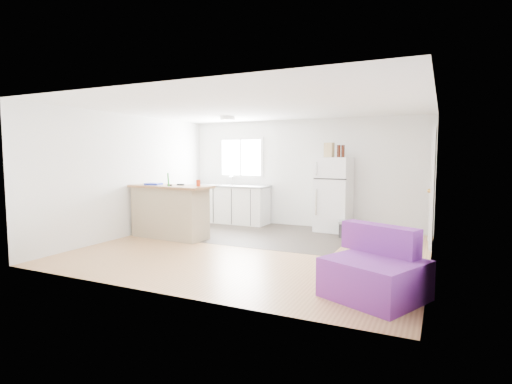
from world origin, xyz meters
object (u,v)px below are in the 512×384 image
cleaner_jug (171,232)px  mop (164,227)px  blue_tray (153,184)px  purple_seat (375,272)px  bottle_left (339,151)px  kitchen_cabinets (228,203)px  peninsula (170,211)px  red_cup (198,183)px  refrigerator (333,194)px  bottle_right (343,151)px  cardboard_box (329,150)px  cooler (349,229)px

cleaner_jug → mop: 0.17m
mop → blue_tray: (-0.32, 0.10, 0.81)m
purple_seat → bottle_left: size_ratio=4.94×
kitchen_cabinets → peninsula: (-0.15, -2.05, 0.06)m
red_cup → blue_tray: (-0.99, -0.08, -0.04)m
refrigerator → mop: 3.53m
kitchen_cabinets → bottle_right: (2.74, -0.07, 1.23)m
cleaner_jug → bottle_left: bearing=51.3°
peninsula → mop: mop is taller
refrigerator → bottle_left: bottle_left is taller
mop → cardboard_box: bearing=13.5°
cooler → bottle_left: size_ratio=1.90×
cleaner_jug → mop: bearing=-167.6°
cooler → cleaner_jug: (-3.02, -1.70, -0.01)m
cooler → blue_tray: bearing=-168.9°
peninsula → kitchen_cabinets: bearing=90.2°
bottle_right → refrigerator: bearing=167.3°
peninsula → mop: bearing=-97.2°
mop → bottle_left: (2.84, 2.09, 1.45)m
bottle_left → red_cup: bearing=-138.7°
refrigerator → cleaner_jug: bearing=-136.5°
peninsula → refrigerator: refrigerator is taller
purple_seat → cardboard_box: bearing=137.4°
peninsula → cleaner_jug: (0.12, -0.15, -0.37)m
cooler → cardboard_box: cardboard_box is taller
bottle_right → bottle_left: bearing=-154.0°
cleaner_jug → bottle_right: size_ratio=1.40×
peninsula → cardboard_box: cardboard_box is taller
peninsula → purple_seat: bearing=-17.7°
peninsula → cleaner_jug: size_ratio=4.90×
blue_tray → kitchen_cabinets: bearing=76.5°
bottle_right → mop: bearing=-144.0°
blue_tray → bottle_right: bearing=32.0°
bottle_left → bottle_right: 0.09m
kitchen_cabinets → red_cup: kitchen_cabinets is taller
red_cup → blue_tray: 0.99m
purple_seat → blue_tray: bearing=-175.3°
refrigerator → cardboard_box: bearing=-146.0°
kitchen_cabinets → cleaner_jug: bearing=-90.2°
kitchen_cabinets → mop: bearing=-94.1°
peninsula → cleaner_jug: bearing=-46.9°
refrigerator → mop: refrigerator is taller
cooler → red_cup: bearing=-162.2°
cooler → bottle_left: (-0.33, 0.39, 1.52)m
red_cup → purple_seat: bearing=-26.2°
mop → red_cup: mop is taller
red_cup → bottle_right: (2.25, 1.95, 0.60)m
red_cup → bottle_left: (2.17, 1.91, 0.60)m
cleaner_jug → red_cup: (0.52, 0.18, 0.93)m
blue_tray → mop: bearing=-17.7°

